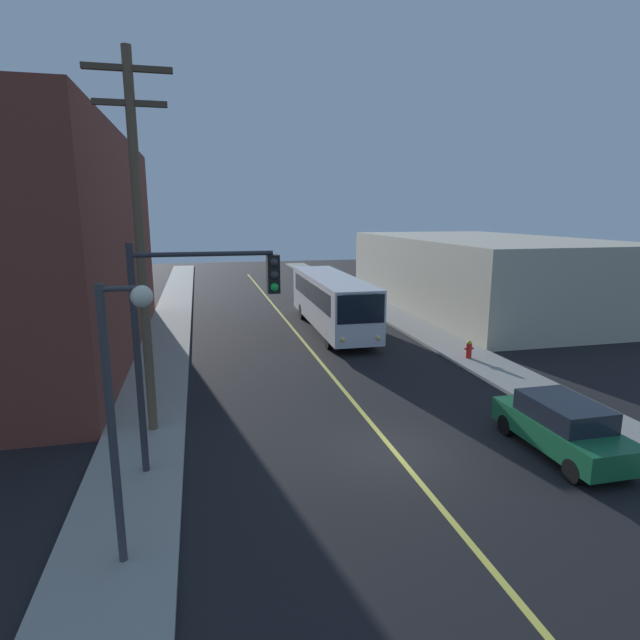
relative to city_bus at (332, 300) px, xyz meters
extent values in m
plane|color=black|center=(-2.20, -15.84, -1.82)|extent=(120.00, 120.00, 0.00)
cube|color=gray|center=(-9.45, -5.84, -1.74)|extent=(2.50, 90.00, 0.15)
cube|color=gray|center=(5.05, -5.84, -1.74)|extent=(2.50, 90.00, 0.15)
cube|color=#D8CC4C|center=(-2.20, -0.84, -1.81)|extent=(0.16, 60.00, 0.01)
cube|color=brown|center=(-15.70, -2.41, 3.41)|extent=(10.00, 21.30, 10.45)
cube|color=black|center=(-10.74, -2.41, -0.22)|extent=(0.06, 14.91, 1.30)
cube|color=black|center=(-10.74, -2.41, 2.98)|extent=(0.06, 14.91, 1.30)
cube|color=black|center=(-10.74, -2.41, 6.18)|extent=(0.06, 14.91, 1.30)
cube|color=beige|center=(12.30, 4.34, 0.75)|extent=(12.00, 22.05, 5.13)
cube|color=black|center=(6.34, 4.34, -0.22)|extent=(0.06, 15.44, 1.30)
cube|color=silver|center=(0.00, 0.01, 0.01)|extent=(2.77, 12.04, 2.75)
cube|color=black|center=(-0.11, -5.97, 0.53)|extent=(2.35, 0.12, 1.40)
cube|color=black|center=(0.11, 5.99, 0.63)|extent=(2.30, 0.12, 1.10)
cube|color=black|center=(-1.25, 0.04, 0.53)|extent=(0.24, 10.20, 1.10)
cube|color=black|center=(1.26, -0.01, 0.53)|extent=(0.24, 10.20, 1.10)
cube|color=orange|center=(-0.11, -5.96, 1.13)|extent=(1.79, 0.09, 0.30)
sphere|color=#F9D872|center=(-1.00, -5.99, -0.92)|extent=(0.24, 0.24, 0.24)
sphere|color=#F9D872|center=(0.78, -6.02, -0.92)|extent=(0.24, 0.24, 0.24)
cylinder|color=black|center=(-1.20, -4.17, -1.32)|extent=(0.32, 1.01, 1.00)
cylinder|color=black|center=(1.05, -4.21, -1.32)|extent=(0.32, 1.01, 1.00)
cylinder|color=black|center=(-1.06, 3.53, -1.32)|extent=(0.32, 1.01, 1.00)
cylinder|color=black|center=(1.19, 3.49, -1.32)|extent=(0.32, 1.01, 1.00)
cube|color=#196038|center=(2.46, -17.00, -1.15)|extent=(1.81, 4.40, 0.70)
cube|color=black|center=(2.46, -17.00, -0.50)|extent=(1.62, 2.47, 0.60)
cylinder|color=black|center=(1.66, -18.50, -1.50)|extent=(0.22, 0.64, 0.64)
cylinder|color=black|center=(3.26, -18.50, -1.50)|extent=(0.22, 0.64, 0.64)
cylinder|color=black|center=(1.65, -15.50, -1.50)|extent=(0.22, 0.64, 0.64)
cylinder|color=black|center=(3.25, -15.50, -1.50)|extent=(0.22, 0.64, 0.64)
cylinder|color=brown|center=(-9.18, -12.81, 3.93)|extent=(0.28, 0.28, 11.21)
cube|color=#4C3D2D|center=(-9.18, -12.81, 8.94)|extent=(2.40, 0.16, 0.16)
cube|color=#4C3D2D|center=(-9.18, -12.81, 8.04)|extent=(2.00, 0.16, 0.16)
cylinder|color=#2D2D33|center=(-9.15, -15.57, 1.33)|extent=(0.18, 0.18, 6.00)
cylinder|color=#2D2D33|center=(-7.40, -15.57, 4.03)|extent=(3.50, 0.12, 0.12)
cube|color=black|center=(-5.65, -15.57, 3.48)|extent=(0.32, 0.36, 1.00)
sphere|color=#2D2D2D|center=(-5.65, -15.76, 3.80)|extent=(0.22, 0.22, 0.22)
sphere|color=#2D2D2D|center=(-5.65, -15.76, 3.48)|extent=(0.22, 0.22, 0.22)
sphere|color=green|center=(-5.65, -15.76, 3.16)|extent=(0.22, 0.22, 0.22)
cylinder|color=#38383D|center=(-9.25, -19.22, 1.08)|extent=(0.16, 0.16, 5.50)
cylinder|color=#38383D|center=(-8.90, -19.22, 3.73)|extent=(0.70, 0.10, 0.10)
sphere|color=#EAE5C6|center=(-8.55, -19.22, 3.58)|extent=(0.40, 0.40, 0.40)
cylinder|color=red|center=(4.65, -7.84, -1.32)|extent=(0.26, 0.26, 0.70)
sphere|color=gold|center=(4.65, -7.84, -0.95)|extent=(0.24, 0.24, 0.24)
cylinder|color=red|center=(4.49, -7.84, -1.22)|extent=(0.12, 0.10, 0.10)
cylinder|color=red|center=(4.81, -7.84, -1.22)|extent=(0.12, 0.10, 0.10)
camera|label=1|loc=(-7.52, -28.75, 5.06)|focal=28.62mm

